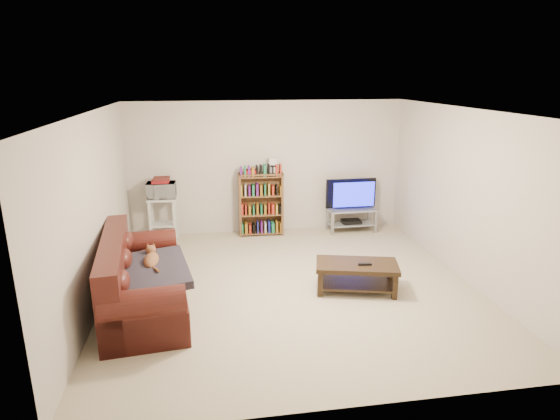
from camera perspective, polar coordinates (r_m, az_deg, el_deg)
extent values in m
plane|color=beige|center=(6.59, 1.42, -9.31)|extent=(5.00, 5.00, 0.00)
plane|color=white|center=(5.96, 1.59, 11.98)|extent=(5.00, 5.00, 0.00)
plane|color=beige|center=(8.58, -1.55, 5.19)|extent=(5.00, 0.00, 5.00)
plane|color=beige|center=(3.88, 8.31, -8.95)|extent=(5.00, 0.00, 5.00)
plane|color=beige|center=(6.23, -21.73, -0.22)|extent=(0.00, 5.00, 5.00)
plane|color=beige|center=(7.06, 21.90, 1.59)|extent=(0.00, 5.00, 5.00)
cube|color=#461712|center=(6.20, -16.06, -9.58)|extent=(1.17, 2.26, 0.41)
cube|color=#461712|center=(6.12, -19.46, -7.52)|extent=(0.49, 2.19, 0.91)
cube|color=#461712|center=(5.32, -16.16, -13.44)|extent=(0.91, 0.33, 0.53)
cube|color=#461712|center=(7.07, -16.07, -5.80)|extent=(0.91, 0.33, 0.53)
cube|color=#2C2732|center=(5.93, -15.35, -7.18)|extent=(1.03, 1.23, 0.19)
cube|color=black|center=(6.42, 9.36, -6.67)|extent=(1.19, 0.79, 0.06)
cube|color=black|center=(6.53, 9.25, -8.83)|extent=(1.07, 0.71, 0.03)
cube|color=black|center=(6.28, 4.94, -9.01)|extent=(0.08, 0.08, 0.34)
cube|color=black|center=(6.36, 13.82, -9.11)|extent=(0.08, 0.08, 0.34)
cube|color=black|center=(6.67, 4.95, -7.45)|extent=(0.08, 0.08, 0.34)
cube|color=black|center=(6.75, 13.30, -7.57)|extent=(0.08, 0.08, 0.34)
cube|color=black|center=(6.37, 10.30, -6.52)|extent=(0.18, 0.07, 0.02)
cube|color=#999EA3|center=(8.79, 8.73, 0.08)|extent=(0.89, 0.41, 0.03)
cube|color=#999EA3|center=(8.87, 8.66, -1.63)|extent=(0.84, 0.39, 0.02)
cube|color=gray|center=(8.57, 6.41, -1.67)|extent=(0.05, 0.05, 0.44)
cube|color=gray|center=(8.83, 11.55, -1.37)|extent=(0.05, 0.05, 0.44)
cube|color=gray|center=(8.88, 5.82, -1.02)|extent=(0.05, 0.05, 0.44)
cube|color=gray|center=(9.13, 10.80, -0.75)|extent=(0.05, 0.05, 0.44)
imported|color=black|center=(8.71, 8.81, 1.91)|extent=(0.95, 0.14, 0.55)
cube|color=black|center=(8.85, 8.67, -1.39)|extent=(0.36, 0.25, 0.06)
cube|color=brown|center=(8.44, -4.90, 0.61)|extent=(0.05, 0.25, 1.15)
cube|color=brown|center=(8.50, 0.21, 0.78)|extent=(0.05, 0.25, 1.15)
cube|color=brown|center=(8.33, -2.38, 4.42)|extent=(0.81, 0.28, 0.03)
cube|color=maroon|center=(8.31, -3.60, 4.72)|extent=(0.24, 0.19, 0.06)
cube|color=silver|center=(8.36, -14.19, 1.34)|extent=(0.50, 0.37, 0.04)
cube|color=silver|center=(8.48, -13.98, -1.70)|extent=(0.45, 0.33, 0.03)
cube|color=silver|center=(8.36, -15.51, -1.56)|extent=(0.05, 0.05, 0.75)
cube|color=silver|center=(8.31, -12.71, -1.47)|extent=(0.05, 0.05, 0.75)
cube|color=silver|center=(8.62, -15.27, -1.00)|extent=(0.05, 0.05, 0.75)
cube|color=silver|center=(8.57, -12.55, -0.91)|extent=(0.05, 0.05, 0.75)
imported|color=silver|center=(8.32, -14.27, 2.36)|extent=(0.49, 0.34, 0.27)
cube|color=maroon|center=(8.28, -14.34, 3.43)|extent=(0.29, 0.26, 0.05)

